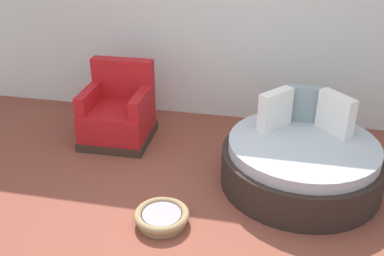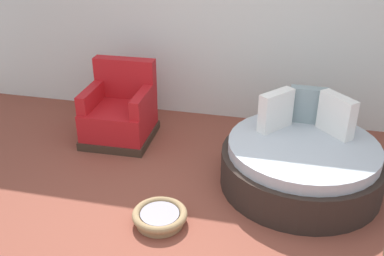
% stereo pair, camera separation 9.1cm
% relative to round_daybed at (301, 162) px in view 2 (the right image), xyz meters
% --- Properties ---
extents(ground_plane, '(8.00, 8.00, 0.02)m').
position_rel_round_daybed_xyz_m(ground_plane, '(-0.97, -1.04, -0.27)').
color(ground_plane, brown).
extents(back_wall, '(8.00, 0.12, 3.01)m').
position_rel_round_daybed_xyz_m(back_wall, '(-0.97, 1.50, 1.24)').
color(back_wall, silver).
rests_on(back_wall, ground_plane).
extents(round_daybed, '(1.64, 1.64, 0.92)m').
position_rel_round_daybed_xyz_m(round_daybed, '(0.00, 0.00, 0.00)').
color(round_daybed, '#2D231E').
rests_on(round_daybed, ground_plane).
extents(red_armchair, '(0.82, 0.82, 0.94)m').
position_rel_round_daybed_xyz_m(red_armchair, '(-2.18, 0.55, 0.07)').
color(red_armchair, '#38281E').
rests_on(red_armchair, ground_plane).
extents(pet_basket, '(0.51, 0.51, 0.13)m').
position_rel_round_daybed_xyz_m(pet_basket, '(-1.23, -0.94, -0.19)').
color(pet_basket, '#9E7F56').
rests_on(pet_basket, ground_plane).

